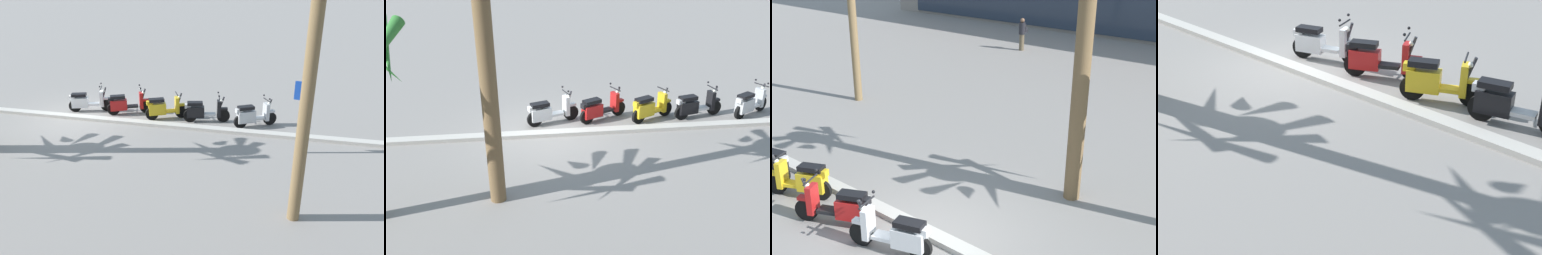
% 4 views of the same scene
% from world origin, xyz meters
% --- Properties ---
extents(ground_plane, '(200.00, 200.00, 0.00)m').
position_xyz_m(ground_plane, '(0.00, 0.00, 0.00)').
color(ground_plane, gray).
extents(curb_strip, '(60.00, 0.36, 0.12)m').
position_xyz_m(curb_strip, '(0.00, 0.09, 0.06)').
color(curb_strip, '#BCB7AD').
rests_on(curb_strip, ground).
extents(scooter_silver_mid_front, '(1.57, 0.97, 1.17)m').
position_xyz_m(scooter_silver_mid_front, '(-6.98, -0.64, 0.46)').
color(scooter_silver_mid_front, black).
rests_on(scooter_silver_mid_front, ground).
extents(scooter_black_lead_nearest, '(1.81, 0.73, 1.17)m').
position_xyz_m(scooter_black_lead_nearest, '(-5.05, -0.69, 0.45)').
color(scooter_black_lead_nearest, black).
rests_on(scooter_black_lead_nearest, ground).
extents(scooter_yellow_mid_rear, '(1.59, 0.90, 1.04)m').
position_xyz_m(scooter_yellow_mid_rear, '(-3.44, -0.66, 0.46)').
color(scooter_yellow_mid_rear, black).
rests_on(scooter_yellow_mid_rear, ground).
extents(scooter_red_far_back, '(1.71, 0.97, 1.17)m').
position_xyz_m(scooter_red_far_back, '(-1.75, -0.85, 0.45)').
color(scooter_red_far_back, black).
rests_on(scooter_red_far_back, ground).
extents(scooter_white_gap_after_mid, '(1.77, 0.83, 1.17)m').
position_xyz_m(scooter_white_gap_after_mid, '(-0.04, -0.78, 0.44)').
color(scooter_white_gap_after_mid, black).
rests_on(scooter_white_gap_after_mid, ground).
extents(palm_tree_by_mall_entrance, '(2.09, 2.13, 6.35)m').
position_xyz_m(palm_tree_by_mall_entrance, '(1.47, 3.52, 4.65)').
color(palm_tree_by_mall_entrance, brown).
rests_on(palm_tree_by_mall_entrance, ground).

